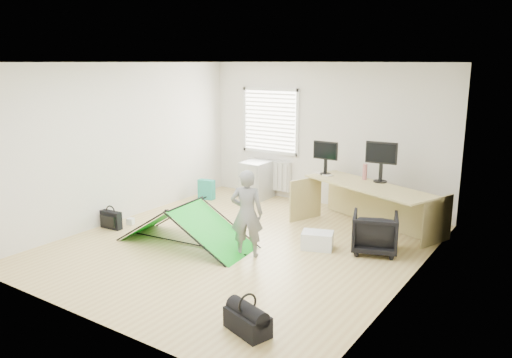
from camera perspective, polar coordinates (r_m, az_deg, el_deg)
The scene contains 18 objects.
ground at distance 7.63m, azimuth -1.68°, elevation -7.54°, with size 5.50×5.50×0.00m, color tan.
back_wall at distance 9.61m, azimuth 7.85°, elevation 4.98°, with size 5.00×0.02×2.70m, color silver.
window at distance 10.12m, azimuth 1.64°, elevation 6.65°, with size 1.20×0.06×1.20m, color silver.
radiator at distance 10.27m, azimuth 1.48°, elevation 0.53°, with size 1.00×0.12×0.60m, color silver.
desk at distance 8.33m, azimuth 12.52°, elevation -3.25°, with size 2.27×0.72×0.77m, color tan.
filing_cabinet at distance 10.10m, azimuth 0.10°, elevation -0.10°, with size 0.49×0.65×0.76m, color #B0B4B6.
monitor_left at distance 8.82m, azimuth 7.96°, elevation 1.89°, with size 0.45×0.10×0.43m, color black.
monitor_right at distance 8.43m, azimuth 14.09°, elevation 1.30°, with size 0.51×0.11×0.49m, color black.
keyboard at distance 8.86m, azimuth 7.69°, elevation 0.57°, with size 0.39×0.13×0.02m, color beige.
thermos at distance 8.56m, azimuth 12.34°, elevation 0.81°, with size 0.08×0.08×0.27m, color #A85F5E.
office_chair at distance 7.47m, azimuth 13.42°, elevation -5.98°, with size 0.63×0.65×0.59m, color black.
person at distance 7.02m, azimuth -1.06°, elevation -3.95°, with size 0.46×0.30×1.26m, color slate.
kite at distance 7.62m, azimuth -7.94°, elevation -5.14°, with size 2.06×0.90×0.64m, color #10B21F, non-canonical shape.
storage_crate at distance 7.50m, azimuth 7.03°, elevation -6.97°, with size 0.45×0.32×0.25m, color white.
tote_bag at distance 10.12m, azimuth -5.68°, elevation -1.19°, with size 0.33×0.15×0.40m, color teal.
laptop_bag at distance 8.66m, azimuth -16.23°, elevation -4.50°, with size 0.40×0.12×0.30m, color black.
white_box at distance 8.80m, azimuth -14.15°, elevation -4.72°, with size 0.11×0.11×0.11m, color silver.
duffel_bag at distance 5.30m, azimuth -0.98°, elevation -16.04°, with size 0.51×0.26×0.22m, color black.
Camera 1 is at (4.15, -5.81, 2.70)m, focal length 35.00 mm.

